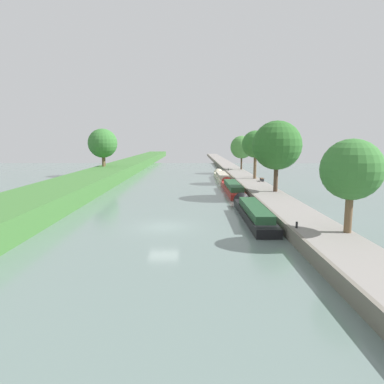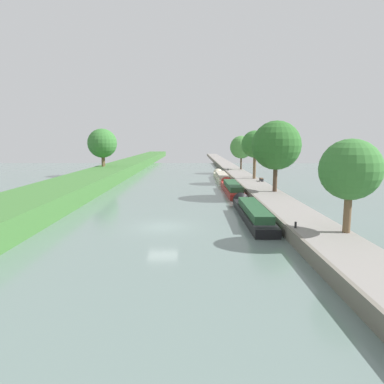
% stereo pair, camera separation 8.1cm
% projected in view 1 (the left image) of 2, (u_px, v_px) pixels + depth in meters
% --- Properties ---
extents(ground_plane, '(160.00, 160.00, 0.00)m').
position_uv_depth(ground_plane, '(163.00, 227.00, 28.66)').
color(ground_plane, slate).
extents(left_grassy_bank, '(7.10, 260.00, 1.98)m').
position_uv_depth(left_grassy_bank, '(5.00, 215.00, 28.51)').
color(left_grassy_bank, '#3D7033').
rests_on(left_grassy_bank, ground_plane).
extents(right_towpath, '(3.91, 260.00, 0.94)m').
position_uv_depth(right_towpath, '(301.00, 221.00, 28.59)').
color(right_towpath, gray).
rests_on(right_towpath, ground_plane).
extents(stone_quay, '(0.25, 260.00, 0.99)m').
position_uv_depth(stone_quay, '(276.00, 221.00, 28.59)').
color(stone_quay, '#6B665B').
rests_on(stone_quay, ground_plane).
extents(narrowboat_black, '(1.91, 14.32, 1.93)m').
position_uv_depth(narrowboat_black, '(252.00, 211.00, 31.95)').
color(narrowboat_black, black).
rests_on(narrowboat_black, ground_plane).
extents(narrowboat_red, '(1.96, 14.65, 1.95)m').
position_uv_depth(narrowboat_red, '(232.00, 188.00, 48.11)').
color(narrowboat_red, maroon).
rests_on(narrowboat_red, ground_plane).
extents(narrowboat_cream, '(2.02, 16.45, 1.92)m').
position_uv_depth(narrowboat_cream, '(222.00, 176.00, 63.47)').
color(narrowboat_cream, beige).
rests_on(narrowboat_cream, ground_plane).
extents(tree_rightbank_near, '(4.04, 4.04, 6.27)m').
position_uv_depth(tree_rightbank_near, '(351.00, 170.00, 22.73)').
color(tree_rightbank_near, brown).
rests_on(tree_rightbank_near, right_towpath).
extents(tree_rightbank_midnear, '(5.83, 5.83, 8.46)m').
position_uv_depth(tree_rightbank_midnear, '(277.00, 145.00, 41.10)').
color(tree_rightbank_midnear, '#4C3828').
rests_on(tree_rightbank_midnear, right_towpath).
extents(tree_rightbank_midfar, '(4.35, 4.35, 7.70)m').
position_uv_depth(tree_rightbank_midfar, '(255.00, 144.00, 55.14)').
color(tree_rightbank_midfar, brown).
rests_on(tree_rightbank_midfar, right_towpath).
extents(tree_rightbank_far, '(4.78, 4.78, 7.08)m').
position_uv_depth(tree_rightbank_far, '(242.00, 147.00, 72.77)').
color(tree_rightbank_far, '#4C3828').
rests_on(tree_rightbank_far, right_towpath).
extents(tree_leftbank_downstream, '(4.13, 4.13, 6.38)m').
position_uv_depth(tree_leftbank_downstream, '(104.00, 144.00, 68.08)').
color(tree_leftbank_downstream, brown).
rests_on(tree_leftbank_downstream, left_grassy_bank).
extents(tree_leftbank_upstream, '(5.63, 5.63, 7.33)m').
position_uv_depth(tree_leftbank_upstream, '(103.00, 143.00, 67.04)').
color(tree_leftbank_upstream, brown).
rests_on(tree_leftbank_upstream, left_grassy_bank).
extents(person_walking, '(0.34, 0.34, 1.66)m').
position_uv_depth(person_walking, '(254.00, 172.00, 57.98)').
color(person_walking, '#282D42').
rests_on(person_walking, right_towpath).
extents(mooring_bollard_near, '(0.16, 0.16, 0.45)m').
position_uv_depth(mooring_bollard_near, '(297.00, 225.00, 24.47)').
color(mooring_bollard_near, black).
rests_on(mooring_bollard_near, right_towpath).
extents(mooring_bollard_far, '(0.16, 0.16, 0.45)m').
position_uv_depth(mooring_bollard_far, '(228.00, 170.00, 70.47)').
color(mooring_bollard_far, black).
rests_on(mooring_bollard_far, right_towpath).
extents(park_bench, '(0.44, 1.50, 0.47)m').
position_uv_depth(park_bench, '(262.00, 179.00, 52.29)').
color(park_bench, '#333338').
rests_on(park_bench, right_towpath).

